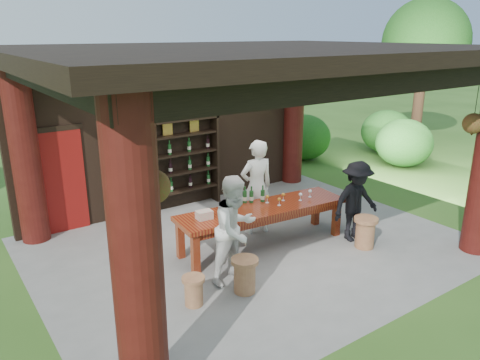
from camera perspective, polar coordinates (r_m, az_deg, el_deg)
ground at (r=8.59m, az=1.54°, el=-7.99°), size 90.00×90.00×0.00m
pavilion at (r=8.24m, az=-0.19°, el=6.54°), size 7.50×6.00×3.60m
wine_shelf at (r=10.03m, az=-8.50°, el=1.76°), size 2.27×0.35×2.00m
tasting_table at (r=8.35m, az=2.77°, el=-4.07°), size 3.23×1.09×0.75m
stool_near_left at (r=7.06m, az=0.58°, el=-11.43°), size 0.41×0.41×0.54m
stool_near_right at (r=8.71m, az=15.01°, el=-6.10°), size 0.43×0.43×0.57m
stool_far_left at (r=6.82m, az=-5.67°, el=-13.22°), size 0.33×0.33×0.44m
host at (r=8.83m, az=2.02°, el=-0.88°), size 0.72×0.53×1.83m
guest_woman at (r=7.15m, az=-0.54°, el=-6.03°), size 0.95×0.82×1.70m
guest_man at (r=8.81m, az=13.96°, el=-2.54°), size 1.03×0.66×1.51m
table_bottles at (r=8.47m, az=1.59°, el=-1.74°), size 0.38×0.21×0.31m
table_glasses at (r=8.60m, az=5.90°, el=-2.11°), size 0.92×0.32×0.15m
napkin_basket at (r=7.79m, az=-4.38°, el=-4.25°), size 0.27×0.20×0.14m
shrubs at (r=10.86m, az=8.57°, el=0.49°), size 15.56×8.42×1.36m
trees at (r=11.66m, az=11.71°, el=15.58°), size 22.37×9.18×4.80m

